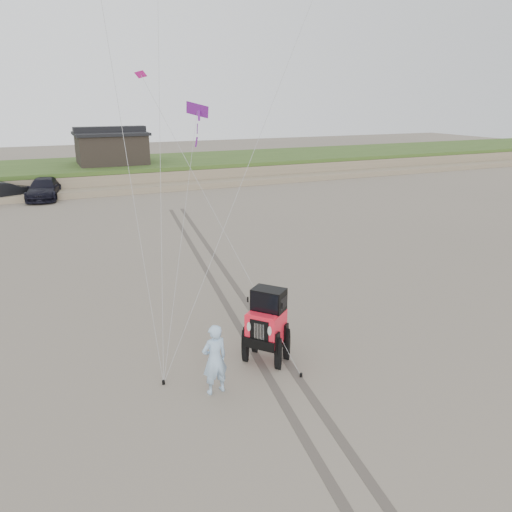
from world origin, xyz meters
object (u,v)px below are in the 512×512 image
(truck_c, at_px, (44,189))
(truck_b, at_px, (4,192))
(jeep, at_px, (266,334))
(man, at_px, (215,359))
(cabin, at_px, (111,147))

(truck_c, bearing_deg, truck_b, -171.53)
(jeep, bearing_deg, man, -104.02)
(truck_c, bearing_deg, jeep, -69.80)
(jeep, bearing_deg, cabin, 137.86)
(truck_b, relative_size, truck_c, 0.83)
(truck_c, bearing_deg, cabin, 55.29)
(cabin, relative_size, truck_b, 1.41)
(truck_c, height_order, jeep, jeep)
(truck_c, xyz_separation_m, jeep, (5.06, -29.95, 0.11))
(truck_c, xyz_separation_m, man, (3.11, -30.91, 0.19))
(truck_b, bearing_deg, man, 165.73)
(truck_c, distance_m, man, 31.07)
(cabin, bearing_deg, truck_c, -135.33)
(cabin, distance_m, truck_b, 11.19)
(truck_b, height_order, man, man)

